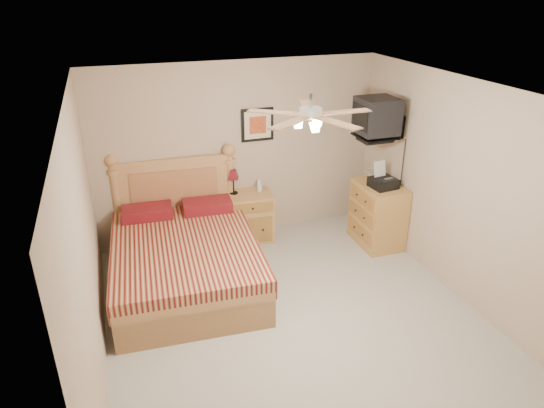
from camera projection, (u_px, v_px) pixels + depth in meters
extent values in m
plane|color=#9F9B90|center=(296.00, 321.00, 5.34)|extent=(4.50, 4.50, 0.00)
cube|color=white|center=(302.00, 94.00, 4.30)|extent=(4.00, 4.50, 0.04)
cube|color=tan|center=(239.00, 152.00, 6.75)|extent=(4.00, 0.04, 2.50)
cube|color=tan|center=(440.00, 379.00, 2.89)|extent=(4.00, 0.04, 2.50)
cube|color=tan|center=(86.00, 253.00, 4.23)|extent=(0.04, 4.50, 2.50)
cube|color=tan|center=(465.00, 194.00, 5.41)|extent=(0.04, 4.50, 2.50)
cube|color=#A47239|center=(249.00, 216.00, 6.94)|extent=(0.68, 0.54, 0.70)
imported|color=silver|center=(259.00, 184.00, 6.84)|extent=(0.10, 0.10, 0.22)
cube|color=black|center=(257.00, 125.00, 6.66)|extent=(0.46, 0.04, 0.46)
cube|color=#A1733D|center=(378.00, 214.00, 6.78)|extent=(0.54, 0.76, 0.89)
imported|color=#B1A691|center=(369.00, 176.00, 6.86)|extent=(0.28, 0.32, 0.03)
imported|color=tan|center=(369.00, 174.00, 6.86)|extent=(0.22, 0.30, 0.02)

